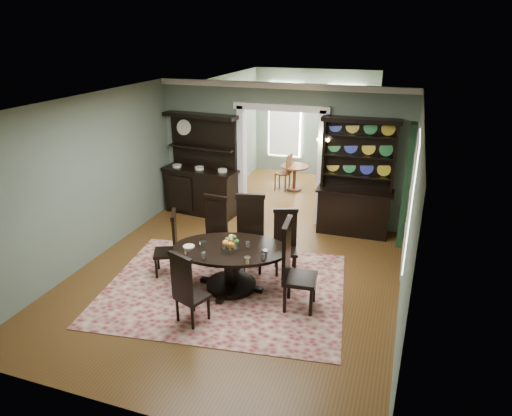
# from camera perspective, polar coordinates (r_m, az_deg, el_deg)

# --- Properties ---
(room) EXTENTS (5.51, 6.01, 3.01)m
(room) POSITION_cam_1_polar(r_m,az_deg,el_deg) (7.29, -3.25, 1.72)
(room) COLOR #583717
(room) RESTS_ON ground
(parlor) EXTENTS (3.51, 3.50, 3.01)m
(parlor) POSITION_cam_1_polar(r_m,az_deg,el_deg) (12.37, 6.36, 9.71)
(parlor) COLOR #583717
(parlor) RESTS_ON ground
(doorway_trim) EXTENTS (2.08, 0.25, 2.57)m
(doorway_trim) POSITION_cam_1_polar(r_m,az_deg,el_deg) (9.96, 3.12, 7.46)
(doorway_trim) COLOR silver
(doorway_trim) RESTS_ON floor
(right_window) EXTENTS (0.15, 1.47, 2.12)m
(right_window) POSITION_cam_1_polar(r_m,az_deg,el_deg) (7.64, 18.50, 1.73)
(right_window) COLOR white
(right_window) RESTS_ON wall_right
(wall_sconce) EXTENTS (0.27, 0.21, 0.21)m
(wall_sconce) POSITION_cam_1_polar(r_m,az_deg,el_deg) (9.54, 8.45, 8.31)
(wall_sconce) COLOR gold
(wall_sconce) RESTS_ON back_wall_right
(rug) EXTENTS (4.28, 3.56, 0.01)m
(rug) POSITION_cam_1_polar(r_m,az_deg,el_deg) (7.75, -3.95, -9.91)
(rug) COLOR maroon
(rug) RESTS_ON floor
(dining_table) EXTENTS (2.11, 2.10, 0.74)m
(dining_table) POSITION_cam_1_polar(r_m,az_deg,el_deg) (7.51, -3.18, -6.52)
(dining_table) COLOR black
(dining_table) RESTS_ON rug
(centerpiece) EXTENTS (1.44, 0.93, 0.24)m
(centerpiece) POSITION_cam_1_polar(r_m,az_deg,el_deg) (7.33, -3.20, -4.67)
(centerpiece) COLOR white
(centerpiece) RESTS_ON dining_table
(chair_far_left) EXTENTS (0.49, 0.47, 1.25)m
(chair_far_left) POSITION_cam_1_polar(r_m,az_deg,el_deg) (8.35, -5.22, -2.45)
(chair_far_left) COLOR black
(chair_far_left) RESTS_ON rug
(chair_far_mid) EXTENTS (0.61, 0.60, 1.36)m
(chair_far_mid) POSITION_cam_1_polar(r_m,az_deg,el_deg) (8.07, -0.74, -2.80)
(chair_far_mid) COLOR black
(chair_far_mid) RESTS_ON rug
(chair_far_right) EXTENTS (0.53, 0.52, 1.15)m
(chair_far_right) POSITION_cam_1_polar(r_m,az_deg,el_deg) (8.02, 3.70, -3.89)
(chair_far_right) COLOR black
(chair_far_right) RESTS_ON rug
(chair_end_left) EXTENTS (0.55, 0.56, 1.16)m
(chair_end_left) POSITION_cam_1_polar(r_m,az_deg,el_deg) (8.01, -10.64, -4.22)
(chair_end_left) COLOR black
(chair_end_left) RESTS_ON rug
(chair_end_right) EXTENTS (0.55, 0.57, 1.43)m
(chair_end_right) POSITION_cam_1_polar(r_m,az_deg,el_deg) (6.92, 4.61, -6.95)
(chair_end_right) COLOR black
(chair_end_right) RESTS_ON rug
(chair_near) EXTENTS (0.55, 0.53, 1.16)m
(chair_near) POSITION_cam_1_polar(r_m,az_deg,el_deg) (6.66, -8.69, -9.80)
(chair_near) COLOR black
(chair_near) RESTS_ON rug
(sideboard) EXTENTS (1.79, 0.78, 2.29)m
(sideboard) POSITION_cam_1_polar(r_m,az_deg,el_deg) (10.55, -6.81, 3.55)
(sideboard) COLOR black
(sideboard) RESTS_ON floor
(welsh_dresser) EXTENTS (1.56, 0.60, 2.41)m
(welsh_dresser) POSITION_cam_1_polar(r_m,az_deg,el_deg) (9.62, 12.29, 1.85)
(welsh_dresser) COLOR black
(welsh_dresser) RESTS_ON floor
(parlor_table) EXTENTS (0.72, 0.72, 0.67)m
(parlor_table) POSITION_cam_1_polar(r_m,az_deg,el_deg) (12.13, 4.83, 4.24)
(parlor_table) COLOR brown
(parlor_table) RESTS_ON parlor_floor
(parlor_chair_left) EXTENTS (0.43, 0.42, 0.99)m
(parlor_chair_left) POSITION_cam_1_polar(r_m,az_deg,el_deg) (12.05, 3.65, 4.62)
(parlor_chair_left) COLOR brown
(parlor_chair_left) RESTS_ON parlor_floor
(parlor_chair_right) EXTENTS (0.39, 0.38, 0.85)m
(parlor_chair_right) POSITION_cam_1_polar(r_m,az_deg,el_deg) (11.70, 8.31, 3.53)
(parlor_chair_right) COLOR brown
(parlor_chair_right) RESTS_ON parlor_floor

